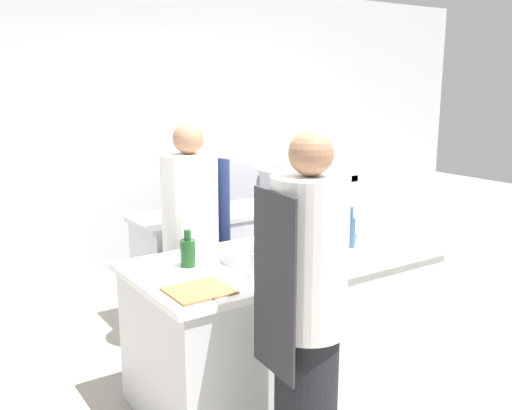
% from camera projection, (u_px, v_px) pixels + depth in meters
% --- Properties ---
extents(ground_plane, '(16.00, 16.00, 0.00)m').
position_uv_depth(ground_plane, '(286.00, 385.00, 3.72)').
color(ground_plane, '#A89E8E').
extents(wall_back, '(8.00, 0.06, 2.80)m').
position_uv_depth(wall_back, '(146.00, 142.00, 5.15)').
color(wall_back, silver).
rests_on(wall_back, ground_plane).
extents(prep_counter, '(1.96, 0.93, 0.89)m').
position_uv_depth(prep_counter, '(287.00, 321.00, 3.63)').
color(prep_counter, silver).
rests_on(prep_counter, ground_plane).
extents(pass_counter, '(1.61, 0.57, 0.89)m').
position_uv_depth(pass_counter, '(229.00, 261.00, 4.83)').
color(pass_counter, silver).
rests_on(pass_counter, ground_plane).
extents(oven_range, '(0.72, 0.74, 1.04)m').
position_uv_depth(oven_range, '(309.00, 222.00, 5.84)').
color(oven_range, silver).
rests_on(oven_range, ground_plane).
extents(chef_at_prep_near, '(0.38, 0.36, 1.73)m').
position_uv_depth(chef_at_prep_near, '(307.00, 317.00, 2.65)').
color(chef_at_prep_near, black).
rests_on(chef_at_prep_near, ground_plane).
extents(chef_at_stove, '(0.45, 0.43, 1.66)m').
position_uv_depth(chef_at_stove, '(191.00, 242.00, 4.02)').
color(chef_at_stove, black).
rests_on(chef_at_stove, ground_plane).
extents(bottle_olive_oil, '(0.09, 0.09, 0.22)m').
position_uv_depth(bottle_olive_oil, '(188.00, 252.00, 3.29)').
color(bottle_olive_oil, '#19471E').
rests_on(bottle_olive_oil, prep_counter).
extents(bottle_vinegar, '(0.07, 0.07, 0.19)m').
position_uv_depth(bottle_vinegar, '(255.00, 263.00, 3.12)').
color(bottle_vinegar, silver).
rests_on(bottle_vinegar, prep_counter).
extents(bottle_wine, '(0.07, 0.07, 0.27)m').
position_uv_depth(bottle_wine, '(350.00, 231.00, 3.67)').
color(bottle_wine, '#2D5175').
rests_on(bottle_wine, prep_counter).
extents(bowl_mixing_large, '(0.26, 0.26, 0.07)m').
position_uv_depth(bowl_mixing_large, '(243.00, 256.00, 3.39)').
color(bowl_mixing_large, '#B7BABC').
rests_on(bowl_mixing_large, prep_counter).
extents(bowl_prep_small, '(0.17, 0.17, 0.07)m').
position_uv_depth(bowl_prep_small, '(281.00, 240.00, 3.71)').
color(bowl_prep_small, tan).
rests_on(bowl_prep_small, prep_counter).
extents(bowl_ceramic_blue, '(0.26, 0.26, 0.08)m').
position_uv_depth(bowl_ceramic_blue, '(355.00, 234.00, 3.85)').
color(bowl_ceramic_blue, '#B7BABC').
rests_on(bowl_ceramic_blue, prep_counter).
extents(cup, '(0.08, 0.08, 0.10)m').
position_uv_depth(cup, '(295.00, 249.00, 3.46)').
color(cup, white).
rests_on(cup, prep_counter).
extents(cutting_board, '(0.31, 0.28, 0.01)m').
position_uv_depth(cutting_board, '(199.00, 291.00, 2.91)').
color(cutting_board, olive).
rests_on(cutting_board, prep_counter).
extents(stockpot, '(0.24, 0.24, 0.25)m').
position_uv_depth(stockpot, '(193.00, 202.00, 4.45)').
color(stockpot, silver).
rests_on(stockpot, pass_counter).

